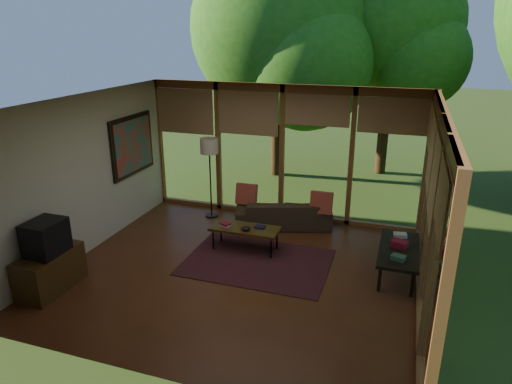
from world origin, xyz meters
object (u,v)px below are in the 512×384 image
(media_cabinet, at_px, (50,271))
(side_console, at_px, (399,251))
(coffee_table, at_px, (245,229))
(floor_lamp, at_px, (209,151))
(television, at_px, (46,237))
(sofa, at_px, (283,213))

(media_cabinet, relative_size, side_console, 0.71)
(coffee_table, height_order, side_console, side_console)
(floor_lamp, bearing_deg, side_console, -18.82)
(television, height_order, coffee_table, television)
(media_cabinet, xyz_separation_m, television, (0.02, 0.00, 0.55))
(television, bearing_deg, coffee_table, 43.15)
(television, relative_size, coffee_table, 0.46)
(sofa, xyz_separation_m, television, (-2.64, -3.36, 0.58))
(media_cabinet, height_order, floor_lamp, floor_lamp)
(sofa, relative_size, coffee_table, 1.55)
(floor_lamp, bearing_deg, sofa, -0.09)
(television, distance_m, coffee_table, 3.16)
(television, height_order, floor_lamp, floor_lamp)
(sofa, bearing_deg, coffee_table, 56.02)
(television, relative_size, side_console, 0.39)
(side_console, bearing_deg, floor_lamp, 161.18)
(media_cabinet, bearing_deg, coffee_table, 42.90)
(television, xyz_separation_m, floor_lamp, (1.09, 3.36, 0.56))
(floor_lamp, xyz_separation_m, side_console, (3.76, -1.28, -1.00))
(sofa, distance_m, coffee_table, 1.28)
(side_console, bearing_deg, media_cabinet, -156.83)
(media_cabinet, xyz_separation_m, side_console, (4.87, 2.08, 0.11))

